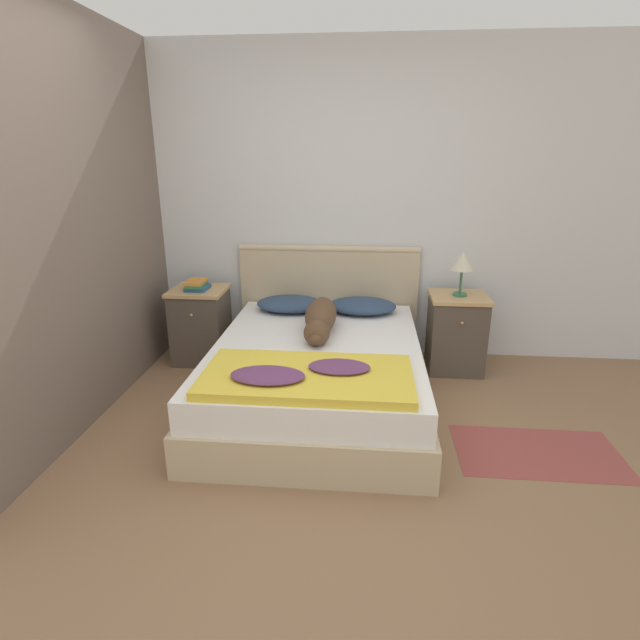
# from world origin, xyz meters

# --- Properties ---
(ground_plane) EXTENTS (16.00, 16.00, 0.00)m
(ground_plane) POSITION_xyz_m (0.00, 0.00, 0.00)
(ground_plane) COLOR #896647
(wall_back) EXTENTS (9.00, 0.06, 2.55)m
(wall_back) POSITION_xyz_m (0.00, 2.13, 1.27)
(wall_back) COLOR silver
(wall_back) RESTS_ON ground_plane
(wall_side_left) EXTENTS (0.06, 3.10, 2.55)m
(wall_side_left) POSITION_xyz_m (-1.39, 1.05, 1.27)
(wall_side_left) COLOR #706056
(wall_side_left) RESTS_ON ground_plane
(bed) EXTENTS (1.45, 1.94, 0.46)m
(bed) POSITION_xyz_m (0.10, 1.07, 0.23)
(bed) COLOR #C6B28E
(bed) RESTS_ON ground_plane
(headboard) EXTENTS (1.53, 0.06, 0.95)m
(headboard) POSITION_xyz_m (0.10, 2.06, 0.50)
(headboard) COLOR #C6B28E
(headboard) RESTS_ON ground_plane
(nightstand_left) EXTENTS (0.45, 0.43, 0.63)m
(nightstand_left) POSITION_xyz_m (-0.96, 1.76, 0.32)
(nightstand_left) COLOR #4C4238
(nightstand_left) RESTS_ON ground_plane
(nightstand_right) EXTENTS (0.45, 0.43, 0.63)m
(nightstand_right) POSITION_xyz_m (1.15, 1.76, 0.32)
(nightstand_right) COLOR #4C4238
(nightstand_right) RESTS_ON ground_plane
(pillow_left) EXTENTS (0.55, 0.40, 0.11)m
(pillow_left) POSITION_xyz_m (-0.20, 1.79, 0.52)
(pillow_left) COLOR navy
(pillow_left) RESTS_ON bed
(pillow_right) EXTENTS (0.55, 0.40, 0.11)m
(pillow_right) POSITION_xyz_m (0.39, 1.79, 0.52)
(pillow_right) COLOR navy
(pillow_right) RESTS_ON bed
(quilt) EXTENTS (1.20, 0.63, 0.09)m
(quilt) POSITION_xyz_m (0.09, 0.46, 0.49)
(quilt) COLOR yellow
(quilt) RESTS_ON bed
(dog) EXTENTS (0.23, 0.81, 0.22)m
(dog) POSITION_xyz_m (0.09, 1.30, 0.56)
(dog) COLOR brown
(dog) RESTS_ON bed
(book_stack) EXTENTS (0.17, 0.21, 0.08)m
(book_stack) POSITION_xyz_m (-0.96, 1.74, 0.67)
(book_stack) COLOR #285689
(book_stack) RESTS_ON nightstand_left
(table_lamp) EXTENTS (0.18, 0.18, 0.35)m
(table_lamp) POSITION_xyz_m (1.15, 1.75, 0.89)
(table_lamp) COLOR #336B4C
(table_lamp) RESTS_ON nightstand_right
(rug) EXTENTS (0.96, 0.55, 0.00)m
(rug) POSITION_xyz_m (1.46, 0.56, 0.00)
(rug) COLOR #93423D
(rug) RESTS_ON ground_plane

